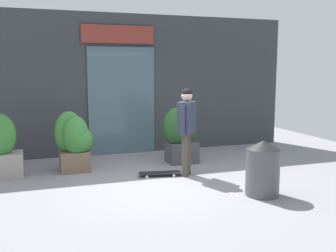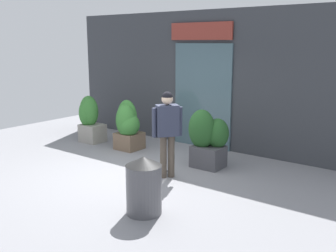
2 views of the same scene
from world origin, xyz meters
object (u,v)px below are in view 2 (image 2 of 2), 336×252
at_px(planter_box_mid, 128,125).
at_px(skateboard, 151,168).
at_px(skateboarder, 167,126).
at_px(planter_box_left, 208,138).
at_px(planter_box_right, 89,117).
at_px(trash_bin, 144,185).

bearing_deg(planter_box_mid, skateboard, -31.51).
bearing_deg(skateboarder, planter_box_left, -65.87).
distance_m(skateboard, planter_box_right, 3.06).
xyz_separation_m(skateboarder, planter_box_right, (-3.37, 1.01, -0.37)).
distance_m(skateboard, planter_box_left, 1.35).
distance_m(skateboarder, skateboard, 1.11).
bearing_deg(planter_box_right, planter_box_mid, 1.19).
height_order(skateboard, planter_box_mid, planter_box_mid).
relative_size(skateboarder, planter_box_mid, 1.39).
relative_size(skateboard, planter_box_right, 0.68).
relative_size(planter_box_left, planter_box_right, 1.00).
bearing_deg(skateboard, skateboarder, 178.22).
bearing_deg(planter_box_right, skateboard, -17.33).
bearing_deg(skateboard, planter_box_left, -119.10).
bearing_deg(planter_box_mid, planter_box_left, 0.40).
distance_m(planter_box_right, trash_bin, 4.83).
distance_m(planter_box_left, planter_box_mid, 2.29).
height_order(skateboard, planter_box_left, planter_box_left).
xyz_separation_m(skateboarder, trash_bin, (0.73, -1.54, -0.58)).
xyz_separation_m(skateboard, planter_box_mid, (-1.50, 0.92, 0.56)).
bearing_deg(planter_box_mid, trash_bin, -43.26).
relative_size(planter_box_left, planter_box_mid, 1.01).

